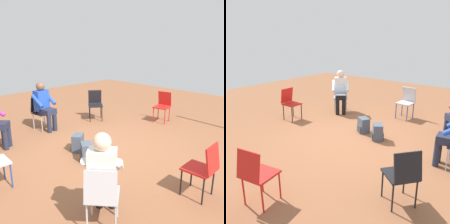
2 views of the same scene
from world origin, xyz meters
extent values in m
plane|color=brown|center=(0.00, 0.00, 0.00)|extent=(14.16, 14.16, 0.00)
cube|color=black|center=(-1.75, 1.25, 0.43)|extent=(0.56, 0.56, 0.03)
cylinder|color=black|center=(-1.51, 1.29, 0.21)|extent=(0.02, 0.02, 0.42)
cylinder|color=black|center=(-1.72, 1.02, 0.21)|extent=(0.02, 0.02, 0.42)
cylinder|color=black|center=(-1.78, 1.49, 0.21)|extent=(0.02, 0.02, 0.42)
cylinder|color=black|center=(-1.99, 1.22, 0.21)|extent=(0.02, 0.02, 0.42)
cube|color=black|center=(-1.90, 1.37, 0.65)|extent=(0.30, 0.36, 0.40)
cube|color=#B7B7BC|center=(1.56, -1.57, 0.43)|extent=(0.56, 0.56, 0.03)
cylinder|color=#B7B7BC|center=(1.32, -1.55, 0.21)|extent=(0.02, 0.02, 0.42)
cylinder|color=#B7B7BC|center=(1.59, -1.33, 0.21)|extent=(0.02, 0.02, 0.42)
cylinder|color=#B7B7BC|center=(1.54, -1.81, 0.21)|extent=(0.02, 0.02, 0.42)
cylinder|color=#B7B7BC|center=(1.80, -1.59, 0.21)|extent=(0.02, 0.02, 0.42)
cube|color=#B7B7BC|center=(1.68, -1.71, 0.65)|extent=(0.35, 0.31, 0.40)
cube|color=red|center=(2.09, -0.14, 0.43)|extent=(0.41, 0.41, 0.03)
cylinder|color=black|center=(1.92, -0.32, 0.21)|extent=(0.02, 0.02, 0.42)
cylinder|color=black|center=(1.92, 0.02, 0.21)|extent=(0.02, 0.02, 0.42)
cylinder|color=black|center=(2.26, -0.31, 0.21)|extent=(0.02, 0.02, 0.42)
cylinder|color=black|center=(2.26, 0.03, 0.21)|extent=(0.02, 0.02, 0.42)
cube|color=red|center=(2.28, -0.14, 0.65)|extent=(0.10, 0.38, 0.40)
cube|color=red|center=(-0.28, 2.44, 0.43)|extent=(0.47, 0.47, 0.03)
cylinder|color=red|center=(-0.08, 2.31, 0.21)|extent=(0.02, 0.02, 0.42)
cylinder|color=red|center=(-0.41, 2.24, 0.21)|extent=(0.02, 0.02, 0.42)
cylinder|color=red|center=(-0.15, 2.64, 0.21)|extent=(0.02, 0.02, 0.42)
cylinder|color=red|center=(-0.48, 2.58, 0.21)|extent=(0.02, 0.02, 0.42)
cube|color=red|center=(-0.32, 2.63, 0.65)|extent=(0.39, 0.17, 0.40)
cylinder|color=#B7B7BC|center=(-2.00, -0.03, 0.21)|extent=(0.02, 0.02, 0.42)
cylinder|color=#B7B7BC|center=(-1.95, -0.37, 0.21)|extent=(0.02, 0.02, 0.42)
cube|color=#B7B7BC|center=(-0.23, -2.17, 0.43)|extent=(0.42, 0.42, 0.03)
cylinder|color=#1E4799|center=(-0.39, -1.99, 0.21)|extent=(0.02, 0.02, 0.42)
cylinder|color=#1E4799|center=(-0.05, -2.01, 0.21)|extent=(0.02, 0.02, 0.42)
cylinder|color=#1E4799|center=(-0.41, -2.33, 0.21)|extent=(0.02, 0.02, 0.42)
cylinder|color=#1E4799|center=(-0.07, -2.35, 0.21)|extent=(0.02, 0.02, 0.42)
cube|color=#B7B7BC|center=(-0.24, -2.36, 0.65)|extent=(0.38, 0.12, 0.40)
cylinder|color=black|center=(1.27, -1.35, 0.23)|extent=(0.11, 0.11, 0.45)
cylinder|color=black|center=(1.40, -1.24, 0.23)|extent=(0.11, 0.11, 0.45)
cube|color=black|center=(1.44, -1.42, 0.51)|extent=(0.50, 0.51, 0.14)
cube|color=silver|center=(1.56, -1.57, 0.77)|extent=(0.40, 0.39, 0.52)
sphere|color=beige|center=(1.56, -1.57, 1.13)|extent=(0.22, 0.22, 0.22)
cylinder|color=silver|center=(1.35, -1.62, 0.80)|extent=(0.32, 0.36, 0.31)
cylinder|color=silver|center=(1.65, -1.36, 0.80)|extent=(0.32, 0.36, 0.31)
cube|color=#9EA0A5|center=(1.37, -1.34, 0.59)|extent=(0.37, 0.36, 0.02)
cube|color=#B2D1F2|center=(1.44, -1.42, 0.70)|extent=(0.26, 0.23, 0.20)
cylinder|color=#23283D|center=(-1.81, -0.09, 0.23)|extent=(0.11, 0.11, 0.45)
cylinder|color=#23283D|center=(-1.78, -0.27, 0.23)|extent=(0.11, 0.11, 0.45)
cube|color=#23283D|center=(-1.96, -0.20, 0.51)|extent=(0.46, 0.36, 0.14)
cylinder|color=#23283D|center=(-1.67, -1.34, 0.23)|extent=(0.11, 0.11, 0.45)
cylinder|color=#23283D|center=(-1.55, -1.47, 0.23)|extent=(0.11, 0.11, 0.45)
cube|color=#475160|center=(0.07, -0.59, 0.18)|extent=(0.34, 0.32, 0.36)
cube|color=#39414D|center=(0.07, -0.59, 0.10)|extent=(0.30, 0.32, 0.16)
cube|color=#475160|center=(-0.41, -0.43, 0.18)|extent=(0.33, 0.34, 0.36)
cube|color=#39414D|center=(-0.41, -0.43, 0.10)|extent=(0.32, 0.31, 0.16)
camera|label=1|loc=(3.50, -3.36, 2.24)|focal=40.00mm
camera|label=2|loc=(-2.98, 4.07, 2.26)|focal=40.00mm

